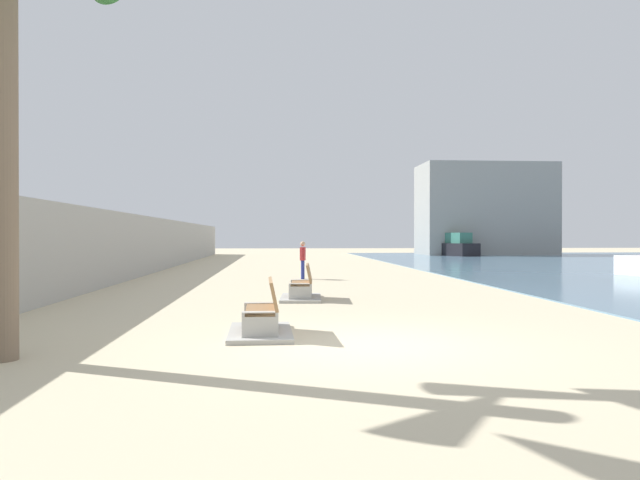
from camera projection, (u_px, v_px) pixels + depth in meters
ground_plane at (305, 275)px, 27.75m from camera, size 120.00×120.00×0.00m
seawall at (137, 246)px, 27.18m from camera, size 0.80×64.00×2.65m
bench_near at (262, 321)px, 10.81m from camera, size 1.14×2.12×0.98m
bench_far at (302, 291)px, 16.84m from camera, size 1.24×2.17×0.98m
person_walking at (303, 257)px, 24.85m from camera, size 0.25×0.52×1.53m
boat_outer at (453, 247)px, 53.76m from camera, size 3.70×5.84×2.01m
harbor_building at (485, 210)px, 57.01m from camera, size 12.00×6.00×8.42m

